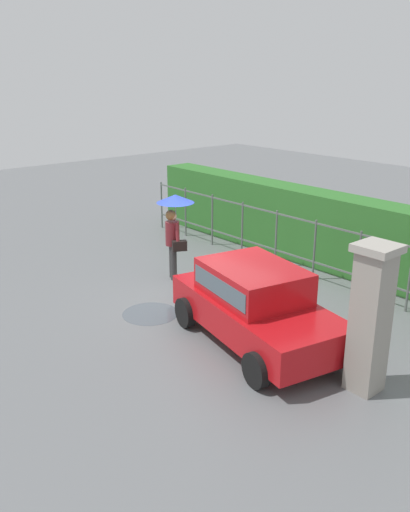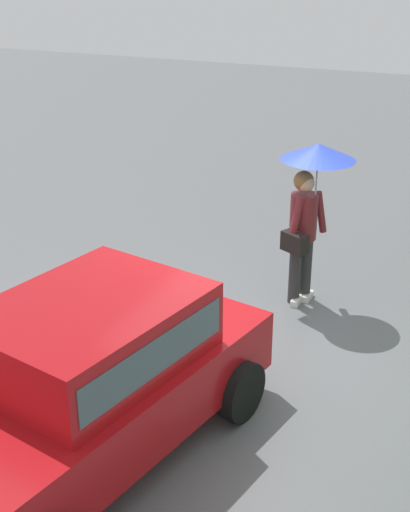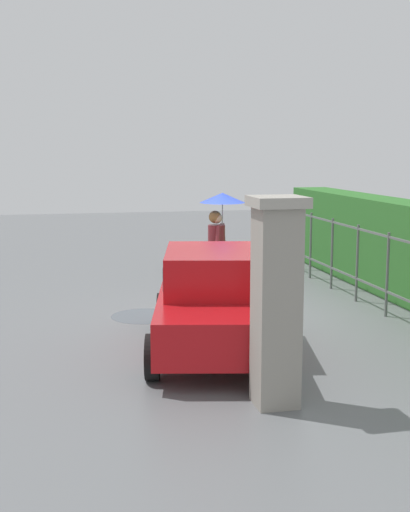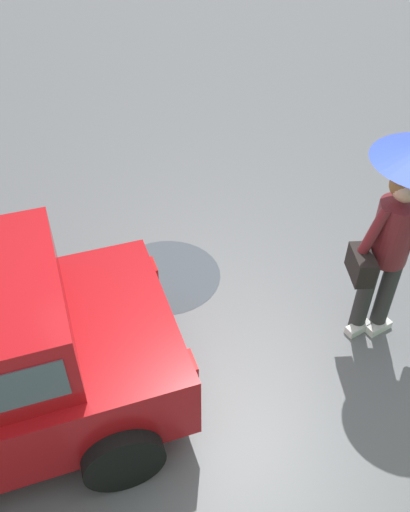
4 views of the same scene
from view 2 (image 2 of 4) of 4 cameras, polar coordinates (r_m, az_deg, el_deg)
The scene contains 4 objects.
ground_plane at distance 7.97m, azimuth 3.66°, elevation -7.99°, with size 40.00×40.00×0.00m, color slate.
car at distance 6.24m, azimuth -9.63°, elevation -9.47°, with size 3.96×2.46×1.48m.
pedestrian at distance 8.62m, azimuth 8.53°, elevation 5.24°, with size 0.91×0.90×2.07m.
puddle_near at distance 8.66m, azimuth -5.45°, elevation -5.26°, with size 1.18×1.18×0.00m, color #4C545B.
Camera 2 is at (6.39, 2.25, 4.19)m, focal length 49.30 mm.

